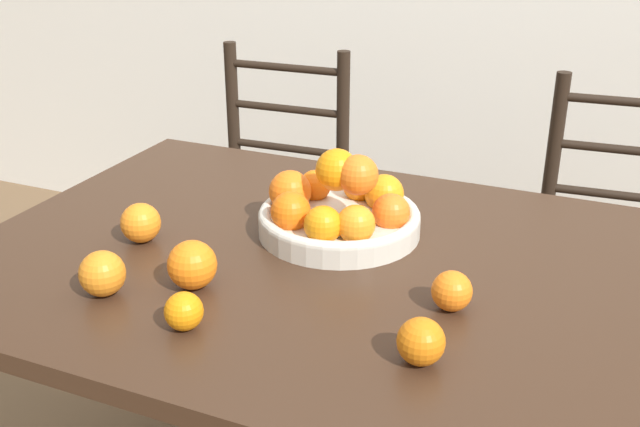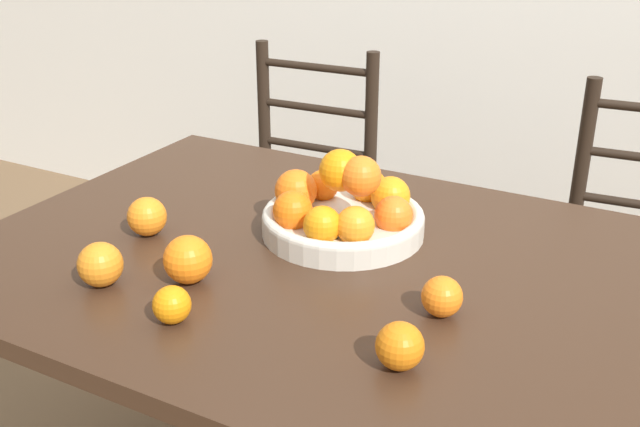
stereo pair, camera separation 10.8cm
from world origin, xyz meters
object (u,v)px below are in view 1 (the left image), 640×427
at_px(orange_loose_1, 141,223).
at_px(chair_right, 614,264).
at_px(orange_loose_3, 192,265).
at_px(fruit_bowl, 339,209).
at_px(orange_loose_2, 421,342).
at_px(chair_left, 270,204).
at_px(orange_loose_0, 184,311).
at_px(orange_loose_5, 102,274).
at_px(orange_loose_4, 452,291).

xyz_separation_m(orange_loose_1, chair_right, (0.84, 0.88, -0.34)).
bearing_deg(orange_loose_3, fruit_bowl, 63.62).
bearing_deg(orange_loose_1, orange_loose_2, -16.10).
height_order(orange_loose_1, chair_left, chair_left).
bearing_deg(orange_loose_2, orange_loose_1, 163.90).
height_order(orange_loose_0, orange_loose_2, orange_loose_2).
height_order(orange_loose_5, chair_right, chair_right).
relative_size(fruit_bowl, orange_loose_3, 3.75).
height_order(orange_loose_0, orange_loose_4, orange_loose_4).
bearing_deg(chair_left, orange_loose_2, -55.60).
relative_size(orange_loose_4, orange_loose_5, 0.86).
bearing_deg(chair_right, orange_loose_1, -137.91).
bearing_deg(orange_loose_4, orange_loose_3, -166.35).
bearing_deg(orange_loose_5, orange_loose_0, -11.51).
relative_size(orange_loose_2, orange_loose_3, 0.83).
bearing_deg(orange_loose_2, fruit_bowl, 126.98).
height_order(chair_left, chair_right, same).
distance_m(orange_loose_5, chair_left, 1.15).
relative_size(orange_loose_1, orange_loose_5, 0.99).
relative_size(orange_loose_3, orange_loose_4, 1.27).
distance_m(orange_loose_5, chair_right, 1.36).
relative_size(fruit_bowl, chair_left, 0.33).
height_order(fruit_bowl, orange_loose_2, fruit_bowl).
relative_size(orange_loose_1, chair_right, 0.08).
bearing_deg(fruit_bowl, orange_loose_3, -116.38).
distance_m(orange_loose_3, chair_left, 1.11).
xyz_separation_m(orange_loose_1, orange_loose_2, (0.59, -0.17, -0.00)).
relative_size(orange_loose_0, orange_loose_4, 0.92).
distance_m(orange_loose_0, orange_loose_2, 0.36).
bearing_deg(chair_right, orange_loose_0, -122.63).
bearing_deg(orange_loose_3, orange_loose_1, 148.57).
relative_size(orange_loose_0, orange_loose_5, 0.79).
xyz_separation_m(fruit_bowl, orange_loose_5, (-0.27, -0.37, -0.01)).
height_order(orange_loose_1, orange_loose_2, orange_loose_1).
bearing_deg(orange_loose_0, fruit_bowl, 77.74).
height_order(orange_loose_3, chair_right, chair_right).
bearing_deg(chair_right, chair_left, 175.62).
bearing_deg(orange_loose_4, orange_loose_0, -148.93).
height_order(orange_loose_1, orange_loose_5, same).
distance_m(orange_loose_1, chair_right, 1.26).
bearing_deg(orange_loose_0, orange_loose_2, 8.97).
distance_m(orange_loose_1, orange_loose_3, 0.22).
bearing_deg(orange_loose_3, orange_loose_2, -8.20).
xyz_separation_m(orange_loose_1, orange_loose_5, (0.06, -0.19, 0.00)).
height_order(orange_loose_5, chair_left, chair_left).
height_order(fruit_bowl, orange_loose_5, fruit_bowl).
bearing_deg(orange_loose_2, orange_loose_5, -177.91).
relative_size(orange_loose_2, chair_left, 0.07).
bearing_deg(orange_loose_2, orange_loose_0, -171.03).
xyz_separation_m(fruit_bowl, orange_loose_1, (-0.33, -0.18, -0.01)).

